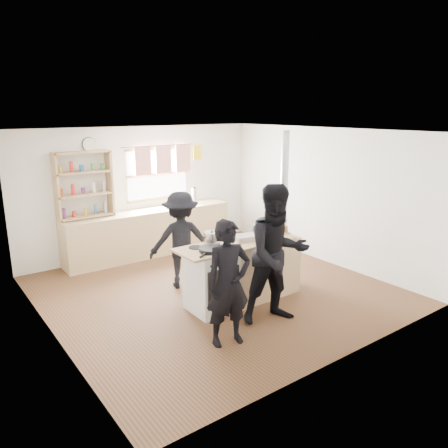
{
  "coord_description": "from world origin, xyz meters",
  "views": [
    {
      "loc": [
        -3.72,
        -5.34,
        2.81
      ],
      "look_at": [
        0.11,
        -0.1,
        1.1
      ],
      "focal_mm": 35.0,
      "sensor_mm": 36.0,
      "label": 1
    }
  ],
  "objects": [
    {
      "name": "flue_heater",
      "position": [
        1.01,
        -0.46,
        0.65
      ],
      "size": [
        0.35,
        0.35,
        2.5
      ],
      "color": "black",
      "rests_on": "ground"
    },
    {
      "name": "person_far",
      "position": [
        -0.33,
        0.47,
        0.78
      ],
      "size": [
        1.16,
        0.91,
        1.57
      ],
      "primitive_type": "imported",
      "rotation": [
        0.0,
        0.0,
        2.77
      ],
      "color": "black",
      "rests_on": "ground"
    },
    {
      "name": "stockpot_stove",
      "position": [
        -0.3,
        -0.36,
        1.02
      ],
      "size": [
        0.24,
        0.24,
        0.19
      ],
      "color": "silver",
      "rests_on": "cooking_island"
    },
    {
      "name": "person_near_right",
      "position": [
        0.08,
        -1.33,
        0.94
      ],
      "size": [
        1.08,
        0.94,
        1.89
      ],
      "primitive_type": "imported",
      "rotation": [
        0.0,
        0.0,
        -0.28
      ],
      "color": "black",
      "rests_on": "ground"
    },
    {
      "name": "ground",
      "position": [
        0.0,
        0.0,
        -0.01
      ],
      "size": [
        5.0,
        5.0,
        0.01
      ],
      "primitive_type": "cube",
      "color": "brown",
      "rests_on": "ground"
    },
    {
      "name": "person_near_left",
      "position": [
        -0.8,
        -1.43,
        0.78
      ],
      "size": [
        0.63,
        0.48,
        1.57
      ],
      "primitive_type": "imported",
      "rotation": [
        0.0,
        0.0,
        -0.2
      ],
      "color": "black",
      "rests_on": "ground"
    },
    {
      "name": "roast_tray",
      "position": [
        0.19,
        -0.52,
        0.97
      ],
      "size": [
        0.37,
        0.31,
        0.07
      ],
      "color": "silver",
      "rests_on": "cooking_island"
    },
    {
      "name": "bread_board",
      "position": [
        0.86,
        -0.55,
        0.98
      ],
      "size": [
        0.34,
        0.3,
        0.12
      ],
      "color": "tan",
      "rests_on": "cooking_island"
    },
    {
      "name": "stockpot_counter",
      "position": [
        0.53,
        -0.49,
        1.02
      ],
      "size": [
        0.27,
        0.27,
        0.2
      ],
      "color": "#BABABD",
      "rests_on": "cooking_island"
    },
    {
      "name": "thermos",
      "position": [
        1.04,
        2.22,
        1.07
      ],
      "size": [
        0.1,
        0.1,
        0.33
      ],
      "primitive_type": "cylinder",
      "color": "silver",
      "rests_on": "back_counter"
    },
    {
      "name": "cooking_island",
      "position": [
        0.14,
        -0.55,
        0.47
      ],
      "size": [
        1.97,
        0.64,
        0.93
      ],
      "color": "white",
      "rests_on": "ground"
    },
    {
      "name": "skillet_greens",
      "position": [
        -0.51,
        -0.65,
        0.96
      ],
      "size": [
        0.47,
        0.47,
        0.05
      ],
      "color": "black",
      "rests_on": "cooking_island"
    },
    {
      "name": "shelving_unit",
      "position": [
        -1.2,
        2.34,
        1.51
      ],
      "size": [
        1.0,
        0.28,
        1.2
      ],
      "color": "tan",
      "rests_on": "back_counter"
    },
    {
      "name": "back_counter",
      "position": [
        0.0,
        2.22,
        0.45
      ],
      "size": [
        3.4,
        0.55,
        0.9
      ],
      "primitive_type": "cube",
      "color": "tan",
      "rests_on": "ground"
    }
  ]
}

